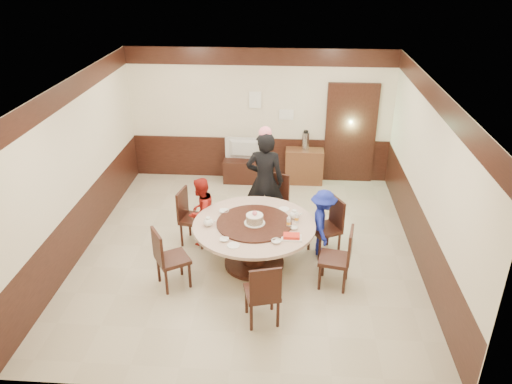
# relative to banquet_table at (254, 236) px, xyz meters

# --- Properties ---
(room) EXTENTS (6.00, 6.04, 2.84)m
(room) POSITION_rel_banquet_table_xyz_m (-0.12, 0.42, 0.55)
(room) COLOR beige
(room) RESTS_ON ground
(banquet_table) EXTENTS (1.90, 1.90, 0.78)m
(banquet_table) POSITION_rel_banquet_table_xyz_m (0.00, 0.00, 0.00)
(banquet_table) COLOR black
(banquet_table) RESTS_ON ground
(chair_0) EXTENTS (0.60, 0.59, 0.97)m
(chair_0) POSITION_rel_banquet_table_xyz_m (1.14, 0.43, -0.23)
(chair_0) COLOR black
(chair_0) RESTS_ON ground
(chair_1) EXTENTS (0.58, 0.59, 0.97)m
(chair_1) POSITION_rel_banquet_table_xyz_m (0.26, 1.26, -0.23)
(chair_1) COLOR black
(chair_1) RESTS_ON ground
(chair_2) EXTENTS (0.53, 0.52, 0.97)m
(chair_2) POSITION_rel_banquet_table_xyz_m (-1.08, 0.61, -0.23)
(chair_2) COLOR black
(chair_2) RESTS_ON ground
(chair_3) EXTENTS (0.61, 0.61, 0.97)m
(chair_3) POSITION_rel_banquet_table_xyz_m (-1.18, -0.62, -0.23)
(chair_3) COLOR black
(chair_3) RESTS_ON ground
(chair_4) EXTENTS (0.54, 0.55, 0.97)m
(chair_4) POSITION_rel_banquet_table_xyz_m (0.21, -1.33, -0.23)
(chair_4) COLOR black
(chair_4) RESTS_ON ground
(chair_5) EXTENTS (0.52, 0.52, 0.97)m
(chair_5) POSITION_rel_banquet_table_xyz_m (1.24, -0.44, -0.23)
(chair_5) COLOR black
(chair_5) RESTS_ON ground
(person_standing) EXTENTS (0.69, 0.48, 1.82)m
(person_standing) POSITION_rel_banquet_table_xyz_m (0.10, 1.22, 0.38)
(person_standing) COLOR black
(person_standing) RESTS_ON ground
(person_red) EXTENTS (0.66, 0.72, 1.19)m
(person_red) POSITION_rel_banquet_table_xyz_m (-0.94, 0.62, 0.06)
(person_red) COLOR #A51D16
(person_red) RESTS_ON ground
(person_blue) EXTENTS (0.43, 0.74, 1.14)m
(person_blue) POSITION_rel_banquet_table_xyz_m (1.08, 0.42, 0.04)
(person_blue) COLOR #18259B
(person_blue) RESTS_ON ground
(birthday_cake) EXTENTS (0.32, 0.32, 0.21)m
(birthday_cake) POSITION_rel_banquet_table_xyz_m (0.01, -0.03, 0.32)
(birthday_cake) COLOR white
(birthday_cake) RESTS_ON banquet_table
(teapot_left) EXTENTS (0.17, 0.15, 0.13)m
(teapot_left) POSITION_rel_banquet_table_xyz_m (-0.70, -0.11, 0.28)
(teapot_left) COLOR white
(teapot_left) RESTS_ON banquet_table
(teapot_right) EXTENTS (0.17, 0.15, 0.13)m
(teapot_right) POSITION_rel_banquet_table_xyz_m (0.62, 0.22, 0.28)
(teapot_right) COLOR white
(teapot_right) RESTS_ON banquet_table
(bowl_0) EXTENTS (0.15, 0.15, 0.04)m
(bowl_0) POSITION_rel_banquet_table_xyz_m (-0.51, 0.33, 0.24)
(bowl_0) COLOR white
(bowl_0) RESTS_ON banquet_table
(bowl_1) EXTENTS (0.14, 0.14, 0.05)m
(bowl_1) POSITION_rel_banquet_table_xyz_m (0.36, -0.53, 0.24)
(bowl_1) COLOR white
(bowl_1) RESTS_ON banquet_table
(bowl_2) EXTENTS (0.14, 0.14, 0.03)m
(bowl_2) POSITION_rel_banquet_table_xyz_m (-0.40, -0.52, 0.23)
(bowl_2) COLOR white
(bowl_2) RESTS_ON banquet_table
(bowl_3) EXTENTS (0.12, 0.12, 0.04)m
(bowl_3) POSITION_rel_banquet_table_xyz_m (0.61, -0.12, 0.24)
(bowl_3) COLOR white
(bowl_3) RESTS_ON banquet_table
(saucer_near) EXTENTS (0.18, 0.18, 0.01)m
(saucer_near) POSITION_rel_banquet_table_xyz_m (-0.25, -0.65, 0.22)
(saucer_near) COLOR white
(saucer_near) RESTS_ON banquet_table
(saucer_far) EXTENTS (0.18, 0.18, 0.01)m
(saucer_far) POSITION_rel_banquet_table_xyz_m (0.45, 0.50, 0.22)
(saucer_far) COLOR white
(saucer_far) RESTS_ON banquet_table
(shrimp_platter) EXTENTS (0.30, 0.20, 0.06)m
(shrimp_platter) POSITION_rel_banquet_table_xyz_m (0.58, -0.39, 0.24)
(shrimp_platter) COLOR white
(shrimp_platter) RESTS_ON banquet_table
(bottle_0) EXTENTS (0.06, 0.06, 0.16)m
(bottle_0) POSITION_rel_banquet_table_xyz_m (0.53, -0.06, 0.30)
(bottle_0) COLOR white
(bottle_0) RESTS_ON banquet_table
(bottle_1) EXTENTS (0.06, 0.06, 0.16)m
(bottle_1) POSITION_rel_banquet_table_xyz_m (0.65, 0.08, 0.30)
(bottle_1) COLOR white
(bottle_1) RESTS_ON banquet_table
(tv_stand) EXTENTS (0.85, 0.45, 0.50)m
(tv_stand) POSITION_rel_banquet_table_xyz_m (-0.46, 3.16, -0.28)
(tv_stand) COLOR black
(tv_stand) RESTS_ON ground
(television) EXTENTS (0.82, 0.15, 0.47)m
(television) POSITION_rel_banquet_table_xyz_m (-0.46, 3.16, 0.20)
(television) COLOR gray
(television) RESTS_ON tv_stand
(side_cabinet) EXTENTS (0.80, 0.40, 0.75)m
(side_cabinet) POSITION_rel_banquet_table_xyz_m (0.83, 3.19, -0.16)
(side_cabinet) COLOR brown
(side_cabinet) RESTS_ON ground
(thermos) EXTENTS (0.15, 0.15, 0.38)m
(thermos) POSITION_rel_banquet_table_xyz_m (0.84, 3.19, 0.41)
(thermos) COLOR silver
(thermos) RESTS_ON side_cabinet
(notice_left) EXTENTS (0.25, 0.00, 0.35)m
(notice_left) POSITION_rel_banquet_table_xyz_m (-0.23, 3.36, 1.22)
(notice_left) COLOR white
(notice_left) RESTS_ON room
(notice_right) EXTENTS (0.30, 0.00, 0.22)m
(notice_right) POSITION_rel_banquet_table_xyz_m (0.42, 3.36, 0.92)
(notice_right) COLOR white
(notice_right) RESTS_ON room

